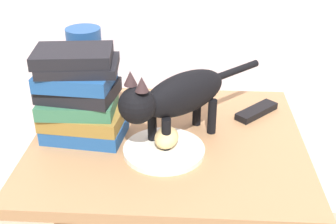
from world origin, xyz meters
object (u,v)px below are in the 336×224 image
object	(u,v)px
green_vase	(86,69)
plate	(164,150)
cat	(176,96)
bread_roll	(167,138)
side_table	(168,164)
book_stack	(79,96)
tv_remote	(257,111)

from	to	relation	value
green_vase	plate	bearing A→B (deg)	-45.25
plate	cat	xyz separation A→B (m)	(0.03, 0.06, 0.13)
bread_roll	cat	distance (m)	0.11
side_table	book_stack	bearing A→B (deg)	179.14
plate	book_stack	world-z (taller)	book_stack
green_vase	tv_remote	size ratio (longest dim) A/B	1.64
plate	tv_remote	bearing A→B (deg)	40.42
cat	tv_remote	size ratio (longest dim) A/B	2.45
side_table	tv_remote	bearing A→B (deg)	30.71
side_table	cat	size ratio (longest dim) A/B	1.98
side_table	bread_roll	size ratio (longest dim) A/B	9.09
plate	book_stack	bearing A→B (deg)	161.83
side_table	book_stack	distance (m)	0.31
tv_remote	plate	bearing A→B (deg)	175.01
side_table	bread_roll	xyz separation A→B (m)	(0.00, -0.06, 0.12)
bread_roll	side_table	bearing A→B (deg)	91.93
book_stack	side_table	bearing A→B (deg)	-0.86
tv_remote	side_table	bearing A→B (deg)	165.30
side_table	tv_remote	size ratio (longest dim) A/B	4.85
bread_roll	green_vase	bearing A→B (deg)	136.80
bread_roll	book_stack	xyz separation A→B (m)	(-0.23, 0.06, 0.08)
side_table	book_stack	size ratio (longest dim) A/B	2.97
cat	book_stack	distance (m)	0.25
cat	bread_roll	bearing A→B (deg)	-111.52
cat	green_vase	bearing A→B (deg)	144.99
tv_remote	green_vase	bearing A→B (deg)	131.49
side_table	tv_remote	world-z (taller)	tv_remote
green_vase	tv_remote	world-z (taller)	green_vase
book_stack	tv_remote	bearing A→B (deg)	16.88
plate	green_vase	world-z (taller)	green_vase
side_table	green_vase	xyz separation A→B (m)	(-0.25, 0.18, 0.21)
side_table	tv_remote	distance (m)	0.31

